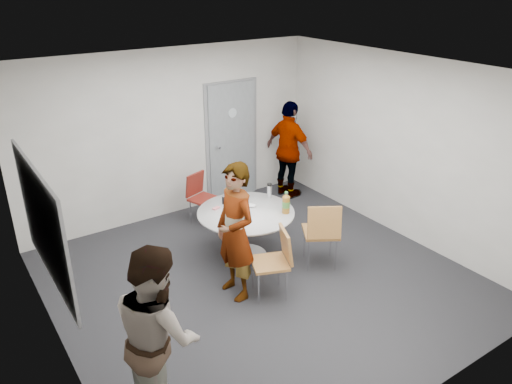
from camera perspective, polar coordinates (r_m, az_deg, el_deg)
floor at (r=6.68m, az=0.56°, el=-9.95°), size 5.00×5.00×0.00m
ceiling at (r=5.64m, az=0.68°, el=13.49°), size 5.00×5.00×0.00m
wall_back at (r=8.09m, az=-9.60°, el=6.51°), size 5.00×0.00×5.00m
wall_left at (r=5.18m, az=-22.88°, el=-5.39°), size 0.00×5.00×5.00m
wall_right at (r=7.65m, az=16.25°, el=4.86°), size 0.00×5.00×5.00m
wall_front at (r=4.46m, az=19.53°, el=-9.74°), size 5.00×0.00×5.00m
door at (r=8.66m, az=-2.79°, el=5.73°), size 1.02×0.17×2.12m
whiteboard at (r=5.32m, az=-23.12°, el=-3.44°), size 0.04×1.90×1.25m
table at (r=6.91m, az=-0.92°, el=-2.87°), size 1.34×1.34×1.01m
chair_near_left at (r=6.13m, az=2.39°, el=-7.32°), size 0.58×0.56×0.89m
chair_near_right at (r=6.69m, az=7.59°, el=-4.20°), size 0.64×0.66×0.97m
chair_far at (r=7.95m, az=-6.40°, el=-0.16°), size 0.51×0.53×0.83m
person_main at (r=5.98m, az=-2.37°, el=-4.61°), size 0.44×0.65×1.74m
person_left at (r=4.52m, az=-11.12°, el=-15.73°), size 0.68×0.86×1.73m
person_right at (r=8.76m, az=3.83°, el=4.79°), size 0.60×1.07×1.73m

